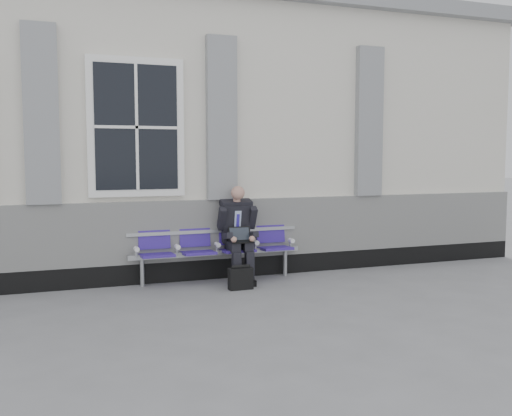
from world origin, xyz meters
name	(u,v)px	position (x,y,z in m)	size (l,w,h in m)	color
ground	(128,312)	(0.00, 0.00, 0.00)	(70.00, 70.00, 0.00)	slate
station_building	(98,134)	(-0.02, 3.47, 2.22)	(14.40, 4.40, 4.49)	beige
bench	(216,244)	(1.47, 1.32, 0.55)	(2.60, 0.47, 0.91)	#9EA0A3
businessman	(238,230)	(1.77, 1.19, 0.76)	(0.57, 0.77, 1.41)	black
briefcase	(241,278)	(1.63, 0.66, 0.16)	(0.34, 0.15, 0.34)	black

